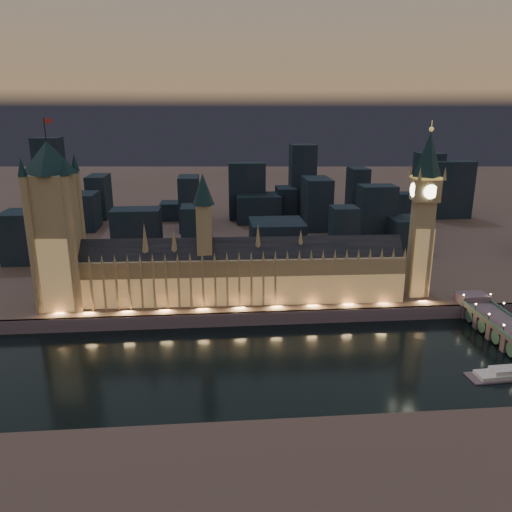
{
  "coord_description": "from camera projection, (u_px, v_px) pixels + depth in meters",
  "views": [
    {
      "loc": [
        -19.06,
        -226.71,
        122.69
      ],
      "look_at": [
        5.0,
        55.0,
        38.0
      ],
      "focal_mm": 35.0,
      "sensor_mm": 36.0,
      "label": 1
    }
  ],
  "objects": [
    {
      "name": "ground_plane",
      "position": [
        255.0,
        359.0,
        253.15
      ],
      "size": [
        2000.0,
        2000.0,
        0.0
      ],
      "primitive_type": "plane",
      "color": "black",
      "rests_on": "ground"
    },
    {
      "name": "north_bank",
      "position": [
        226.0,
        189.0,
        748.33
      ],
      "size": [
        2000.0,
        960.0,
        8.0
      ],
      "primitive_type": "cube",
      "color": "#493A2E",
      "rests_on": "ground"
    },
    {
      "name": "embankment_wall",
      "position": [
        250.0,
        319.0,
        291.13
      ],
      "size": [
        2000.0,
        2.5,
        8.0
      ],
      "primitive_type": "cube",
      "color": "#514554",
      "rests_on": "ground"
    },
    {
      "name": "palace_of_westminster",
      "position": [
        237.0,
        272.0,
        304.01
      ],
      "size": [
        202.0,
        25.37,
        78.0
      ],
      "color": "#927B55",
      "rests_on": "north_bank"
    },
    {
      "name": "victoria_tower",
      "position": [
        55.0,
        218.0,
        285.55
      ],
      "size": [
        31.68,
        31.68,
        108.94
      ],
      "color": "#927B55",
      "rests_on": "north_bank"
    },
    {
      "name": "elizabeth_tower",
      "position": [
        424.0,
        201.0,
        301.6
      ],
      "size": [
        18.0,
        18.0,
        107.29
      ],
      "color": "#927B55",
      "rests_on": "north_bank"
    },
    {
      "name": "city_backdrop",
      "position": [
        267.0,
        205.0,
        483.71
      ],
      "size": [
        456.32,
        215.63,
        85.35
      ],
      "color": "black",
      "rests_on": "north_bank"
    }
  ]
}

